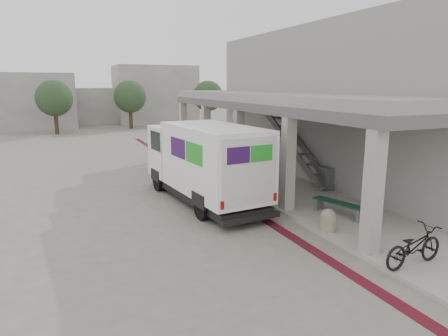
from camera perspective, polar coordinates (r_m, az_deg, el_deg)
name	(u,v)px	position (r m, az deg, el deg)	size (l,w,h in m)	color
ground	(238,225)	(12.90, 2.07, -8.08)	(120.00, 120.00, 0.00)	slate
bike_lane_stripe	(240,204)	(15.02, 2.30, -5.16)	(0.35, 40.00, 0.01)	#4F0F1B
sidewalk	(339,208)	(14.94, 16.17, -5.50)	(4.40, 28.00, 0.12)	gray
transit_building	(330,106)	(19.61, 14.91, 8.55)	(7.60, 17.00, 7.00)	gray
distant_backdrop	(76,100)	(46.95, -20.45, 9.05)	(28.00, 10.00, 6.50)	gray
tree_left	(54,98)	(38.99, -23.08, 9.13)	(3.20, 3.20, 4.80)	#38281C
tree_mid	(130,97)	(41.61, -13.31, 9.87)	(3.20, 3.20, 4.80)	#38281C
tree_right	(208,96)	(42.77, -2.29, 10.21)	(3.20, 3.20, 4.80)	#38281C
fedex_truck	(203,161)	(14.99, -2.98, 1.02)	(2.83, 7.15, 2.98)	black
bench	(339,206)	(13.83, 16.15, -5.24)	(0.95, 1.96, 0.45)	gray
bollard_near	(329,222)	(12.32, 14.80, -7.50)	(0.37, 0.37, 0.55)	gray
bollard_far	(328,220)	(12.35, 14.63, -7.16)	(0.45, 0.45, 0.67)	gray
utility_cabinet	(326,178)	(17.04, 14.35, -1.45)	(0.42, 0.56, 0.93)	slate
bicycle_black	(414,246)	(10.71, 25.48, -10.08)	(0.65, 1.86, 0.98)	black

